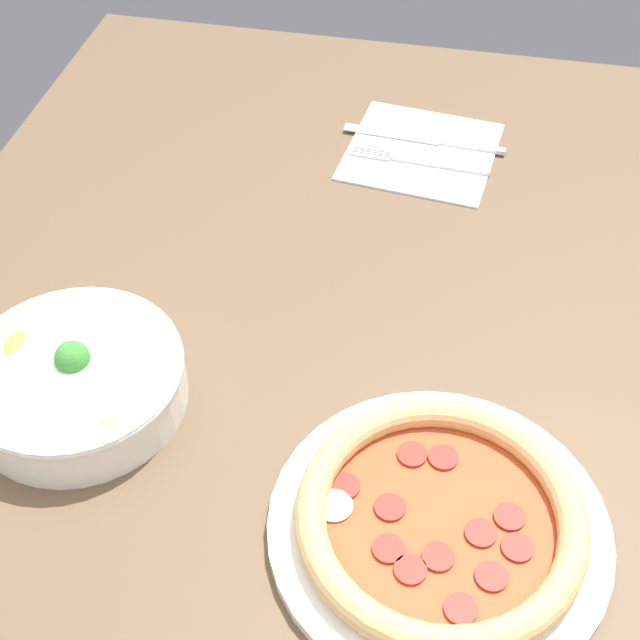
{
  "coord_description": "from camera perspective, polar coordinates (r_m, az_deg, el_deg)",
  "views": [
    {
      "loc": [
        -0.48,
        -0.14,
        1.41
      ],
      "look_at": [
        0.11,
        -0.02,
        0.78
      ],
      "focal_mm": 50.0,
      "sensor_mm": 36.0,
      "label": 1
    }
  ],
  "objects": [
    {
      "name": "napkin",
      "position": [
        1.13,
        6.5,
        10.66
      ],
      "size": [
        0.2,
        0.2,
        0.0
      ],
      "color": "white",
      "rests_on": "dining_table"
    },
    {
      "name": "bowl",
      "position": [
        0.84,
        -15.36,
        -3.68
      ],
      "size": [
        0.2,
        0.2,
        0.07
      ],
      "color": "white",
      "rests_on": "dining_table"
    },
    {
      "name": "knife",
      "position": [
        1.14,
        7.09,
        11.35
      ],
      "size": [
        0.03,
        0.2,
        0.01
      ],
      "rotation": [
        0.0,
        0.0,
        1.5
      ],
      "color": "silver",
      "rests_on": "napkin"
    },
    {
      "name": "pizza",
      "position": [
        0.74,
        7.66,
        -12.66
      ],
      "size": [
        0.28,
        0.28,
        0.04
      ],
      "color": "white",
      "rests_on": "dining_table"
    },
    {
      "name": "fork",
      "position": [
        1.1,
        6.44,
        10.04
      ],
      "size": [
        0.02,
        0.17,
        0.0
      ],
      "rotation": [
        0.0,
        0.0,
        1.5
      ],
      "color": "silver",
      "rests_on": "napkin"
    },
    {
      "name": "dining_table",
      "position": [
        0.9,
        -2.98,
        -10.22
      ],
      "size": [
        1.4,
        0.85,
        0.76
      ],
      "color": "brown",
      "rests_on": "ground_plane"
    }
  ]
}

